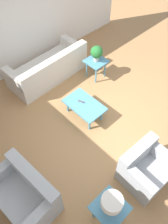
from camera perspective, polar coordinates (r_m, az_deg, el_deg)
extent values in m
plane|color=#A87A4C|center=(5.17, 4.73, -3.30)|extent=(14.00, 14.00, 0.00)
cube|color=white|center=(6.17, -17.15, 21.60)|extent=(0.12, 7.20, 2.70)
cube|color=silver|center=(6.24, -9.40, 10.64)|extent=(0.99, 2.21, 0.41)
cube|color=silver|center=(5.76, -7.60, 12.14)|extent=(0.28, 2.18, 0.40)
cube|color=silver|center=(6.53, -2.88, 17.02)|extent=(0.92, 0.23, 0.26)
cube|color=silver|center=(5.66, -17.53, 8.22)|extent=(0.92, 0.23, 0.26)
cube|color=#A8ADB2|center=(4.49, 15.71, -15.08)|extent=(0.81, 0.90, 0.41)
cube|color=#A8ADB2|center=(4.18, 13.91, -10.29)|extent=(0.24, 0.87, 0.39)
cube|color=#A8ADB2|center=(4.04, 13.56, -16.33)|extent=(0.77, 0.20, 0.26)
cube|color=#A8ADB2|center=(4.37, 19.54, -10.25)|extent=(0.77, 0.20, 0.26)
cube|color=#A8ADB2|center=(4.30, -15.29, -20.90)|extent=(1.26, 0.85, 0.41)
cube|color=#A8ADB2|center=(3.95, -13.24, -16.40)|extent=(1.22, 0.29, 0.39)
cube|color=#A8ADB2|center=(4.23, -20.67, -14.36)|extent=(0.21, 0.78, 0.26)
cube|color=#A8ADB2|center=(3.81, -11.19, -24.77)|extent=(0.21, 0.78, 0.26)
cube|color=teal|center=(5.03, 0.09, 1.87)|extent=(0.95, 0.59, 0.04)
cylinder|color=teal|center=(5.12, 4.60, -0.72)|extent=(0.05, 0.05, 0.36)
cylinder|color=teal|center=(5.45, -1.14, 3.75)|extent=(0.05, 0.05, 0.36)
cylinder|color=teal|center=(4.94, 1.45, -3.22)|extent=(0.05, 0.05, 0.36)
cylinder|color=teal|center=(5.28, -4.28, 1.56)|extent=(0.05, 0.05, 0.36)
cube|color=teal|center=(5.96, 3.20, 13.11)|extent=(0.52, 0.52, 0.04)
cylinder|color=teal|center=(6.15, 5.45, 11.04)|extent=(0.04, 0.04, 0.51)
cylinder|color=teal|center=(6.33, 3.06, 12.55)|extent=(0.04, 0.04, 0.51)
cylinder|color=teal|center=(5.94, 3.12, 9.57)|extent=(0.04, 0.04, 0.51)
cylinder|color=teal|center=(6.13, 0.72, 11.16)|extent=(0.04, 0.04, 0.51)
cube|color=teal|center=(3.81, 6.83, -23.62)|extent=(0.52, 0.52, 0.04)
cylinder|color=teal|center=(4.11, 10.25, -24.50)|extent=(0.04, 0.04, 0.51)
cylinder|color=teal|center=(4.14, 6.27, -21.30)|extent=(0.04, 0.04, 0.51)
cylinder|color=teal|center=(4.06, 2.60, -24.68)|extent=(0.04, 0.04, 0.51)
cylinder|color=#B2ADA3|center=(5.91, 3.24, 13.77)|extent=(0.15, 0.15, 0.14)
sphere|color=#236B2D|center=(5.79, 3.33, 15.39)|extent=(0.32, 0.32, 0.32)
cylinder|color=red|center=(3.71, 7.01, -23.15)|extent=(0.10, 0.10, 0.19)
cylinder|color=white|center=(3.53, 7.32, -22.33)|extent=(0.34, 0.34, 0.18)
cube|color=#4C4C51|center=(5.06, -0.72, 2.78)|extent=(0.16, 0.10, 0.02)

